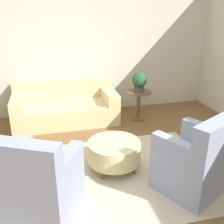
% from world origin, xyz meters
% --- Properties ---
extents(ground_plane, '(16.00, 16.00, 0.00)m').
position_xyz_m(ground_plane, '(0.00, 0.00, 0.00)').
color(ground_plane, brown).
extents(wall_back, '(9.26, 0.12, 2.80)m').
position_xyz_m(wall_back, '(0.00, 2.69, 1.40)').
color(wall_back, beige).
rests_on(wall_back, ground_plane).
extents(rug, '(3.05, 2.13, 0.01)m').
position_xyz_m(rug, '(0.00, 0.00, 0.01)').
color(rug, beige).
rests_on(rug, ground_plane).
extents(couch, '(2.07, 0.97, 0.80)m').
position_xyz_m(couch, '(-0.44, 2.13, 0.29)').
color(couch, beige).
rests_on(couch, ground_plane).
extents(armchair_left, '(1.04, 1.02, 1.05)m').
position_xyz_m(armchair_left, '(-0.96, -0.54, 0.41)').
color(armchair_left, '#8E99B2').
rests_on(armchair_left, rug).
extents(armchair_right, '(1.04, 1.02, 1.05)m').
position_xyz_m(armchair_right, '(0.96, -0.54, 0.41)').
color(armchair_right, '#8E99B2').
rests_on(armchair_right, rug).
extents(ottoman_table, '(0.77, 0.77, 0.41)m').
position_xyz_m(ottoman_table, '(0.09, 0.20, 0.28)').
color(ottoman_table, beige).
rests_on(ottoman_table, rug).
extents(side_table, '(0.53, 0.53, 0.62)m').
position_xyz_m(side_table, '(1.05, 1.85, 0.43)').
color(side_table, brown).
rests_on(side_table, ground_plane).
extents(potted_plant_on_side_table, '(0.30, 0.30, 0.39)m').
position_xyz_m(potted_plant_on_side_table, '(1.05, 1.85, 0.83)').
color(potted_plant_on_side_table, '#4C4742').
rests_on(potted_plant_on_side_table, side_table).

